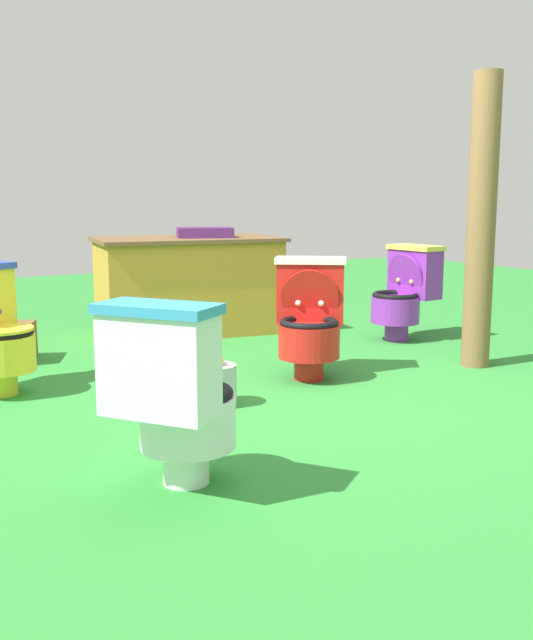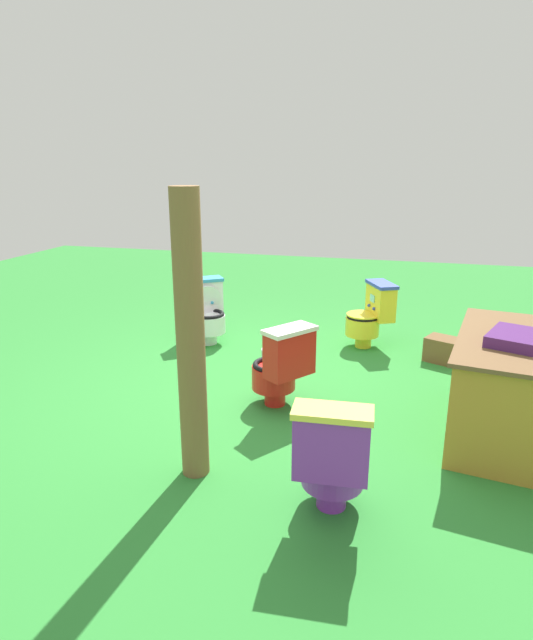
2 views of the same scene
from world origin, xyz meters
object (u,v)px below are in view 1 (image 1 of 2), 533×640
at_px(lemon_bucket, 216,384).
at_px(wooden_post, 481,223).
at_px(toilet_purple, 404,292).
at_px(toilet_white, 175,394).
at_px(small_crate, 12,343).
at_px(toilet_red, 310,317).
at_px(vendor_table, 188,284).

bearing_deg(lemon_bucket, wooden_post, -1.23).
distance_m(toilet_purple, toilet_white, 3.29).
height_order(toilet_purple, wooden_post, wooden_post).
distance_m(toilet_white, wooden_post, 2.74).
bearing_deg(toilet_white, wooden_post, 73.78).
height_order(small_crate, lemon_bucket, lemon_bucket).
bearing_deg(toilet_red, wooden_post, -160.18).
bearing_deg(toilet_white, toilet_red, 94.55).
xyz_separation_m(vendor_table, wooden_post, (1.08, -2.10, 0.54)).
relative_size(wooden_post, small_crate, 5.28).
distance_m(toilet_purple, vendor_table, 1.74).
distance_m(toilet_purple, toilet_red, 1.44).
distance_m(vendor_table, small_crate, 1.57).
bearing_deg(vendor_table, toilet_red, -90.53).
xyz_separation_m(toilet_purple, vendor_table, (-1.28, 1.17, 0.02)).
bearing_deg(toilet_purple, vendor_table, 43.83).
bearing_deg(toilet_purple, toilet_red, 111.57).
distance_m(toilet_purple, wooden_post, 1.11).
xyz_separation_m(toilet_red, vendor_table, (0.02, 1.79, 0.02)).
height_order(wooden_post, small_crate, wooden_post).
height_order(toilet_red, vendor_table, vendor_table).
distance_m(toilet_red, wooden_post, 1.27).
distance_m(toilet_purple, small_crate, 2.89).
relative_size(small_crate, lemon_bucket, 1.28).
xyz_separation_m(toilet_red, toilet_white, (-1.43, -1.22, 0.00)).
bearing_deg(toilet_purple, lemon_bucket, 109.32).
xyz_separation_m(wooden_post, lemon_bucket, (-1.88, 0.04, -0.81)).
bearing_deg(wooden_post, toilet_red, 164.05).
xyz_separation_m(toilet_purple, lemon_bucket, (-2.08, -0.89, -0.26)).
relative_size(toilet_purple, small_crate, 2.06).
height_order(toilet_red, lemon_bucket, toilet_red).
bearing_deg(toilet_white, lemon_bucket, 109.67).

